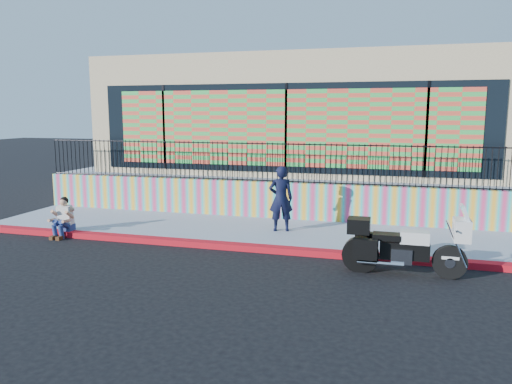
% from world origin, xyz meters
% --- Properties ---
extents(ground, '(90.00, 90.00, 0.00)m').
position_xyz_m(ground, '(0.00, 0.00, 0.00)').
color(ground, black).
rests_on(ground, ground).
extents(red_curb, '(16.00, 0.30, 0.15)m').
position_xyz_m(red_curb, '(0.00, 0.00, 0.07)').
color(red_curb, '#AA0C1D').
rests_on(red_curb, ground).
extents(sidewalk, '(16.00, 3.00, 0.15)m').
position_xyz_m(sidewalk, '(0.00, 1.65, 0.07)').
color(sidewalk, gray).
rests_on(sidewalk, ground).
extents(mural_wall, '(16.00, 0.20, 1.10)m').
position_xyz_m(mural_wall, '(0.00, 3.25, 0.70)').
color(mural_wall, '#D93970').
rests_on(mural_wall, sidewalk).
extents(metal_fence, '(15.80, 0.04, 1.20)m').
position_xyz_m(metal_fence, '(0.00, 3.25, 1.85)').
color(metal_fence, black).
rests_on(metal_fence, mural_wall).
extents(elevated_platform, '(16.00, 10.00, 1.25)m').
position_xyz_m(elevated_platform, '(0.00, 8.35, 0.62)').
color(elevated_platform, gray).
rests_on(elevated_platform, ground).
extents(storefront_building, '(14.00, 8.06, 4.00)m').
position_xyz_m(storefront_building, '(0.00, 8.13, 3.25)').
color(storefront_building, tan).
rests_on(storefront_building, elevated_platform).
extents(police_motorcycle, '(2.47, 0.82, 1.54)m').
position_xyz_m(police_motorcycle, '(3.58, -0.89, 0.64)').
color(police_motorcycle, black).
rests_on(police_motorcycle, ground).
extents(police_officer, '(0.75, 0.60, 1.78)m').
position_xyz_m(police_officer, '(0.42, 1.63, 1.04)').
color(police_officer, black).
rests_on(police_officer, sidewalk).
extents(seated_man, '(0.54, 0.71, 1.06)m').
position_xyz_m(seated_man, '(-5.23, -0.11, 0.45)').
color(seated_man, navy).
rests_on(seated_man, ground).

